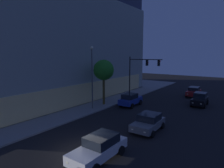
{
  "coord_description": "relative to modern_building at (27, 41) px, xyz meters",
  "views": [
    {
      "loc": [
        -10.06,
        -9.61,
        7.17
      ],
      "look_at": [
        8.39,
        3.39,
        3.79
      ],
      "focal_mm": 31.67,
      "sensor_mm": 36.0,
      "label": 1
    }
  ],
  "objects": [
    {
      "name": "ground_plane",
      "position": [
        -11.69,
        -25.29,
        -9.72
      ],
      "size": [
        120.0,
        120.0,
        0.0
      ],
      "primitive_type": "plane",
      "color": "black"
    },
    {
      "name": "modern_building",
      "position": [
        0.0,
        0.0,
        0.0
      ],
      "size": [
        34.65,
        31.7,
        19.6
      ],
      "color": "#4C4C51",
      "rests_on": "ground"
    },
    {
      "name": "sidewalk_tree",
      "position": [
        0.02,
        -18.14,
        -4.74
      ],
      "size": [
        2.87,
        2.87,
        6.32
      ],
      "color": "#51431E",
      "rests_on": "sidewalk_corner"
    },
    {
      "name": "traffic_light_far_corner",
      "position": [
        6.49,
        -20.65,
        -4.8
      ],
      "size": [
        0.54,
        5.47,
        6.69
      ],
      "color": "black",
      "rests_on": "sidewalk_corner"
    },
    {
      "name": "car_red",
      "position": [
        13.75,
        -27.15,
        -8.87
      ],
      "size": [
        4.34,
        2.08,
        1.61
      ],
      "color": "maroon",
      "rests_on": "ground"
    },
    {
      "name": "street_lamp_sidewalk",
      "position": [
        -2.61,
        -18.29,
        -4.51
      ],
      "size": [
        0.44,
        0.44,
        8.07
      ],
      "color": "#555555",
      "rests_on": "sidewalk_corner"
    },
    {
      "name": "car_white",
      "position": [
        -11.86,
        -26.86,
        -8.86
      ],
      "size": [
        4.62,
        2.09,
        1.67
      ],
      "color": "silver",
      "rests_on": "ground"
    },
    {
      "name": "car_grey",
      "position": [
        -5.0,
        -27.34,
        -8.93
      ],
      "size": [
        4.09,
        2.27,
        1.57
      ],
      "color": "slate",
      "rests_on": "ground"
    },
    {
      "name": "car_blue",
      "position": [
        1.91,
        -21.39,
        -8.82
      ],
      "size": [
        4.13,
        2.12,
        1.76
      ],
      "color": "navy",
      "rests_on": "ground"
    },
    {
      "name": "car_black",
      "position": [
        7.79,
        -29.34,
        -8.82
      ],
      "size": [
        4.1,
        2.05,
        1.82
      ],
      "color": "black",
      "rests_on": "ground"
    }
  ]
}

